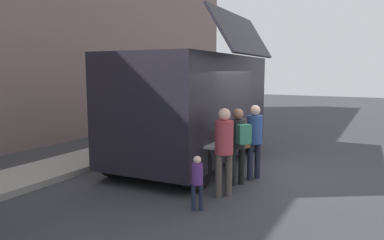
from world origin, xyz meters
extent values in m
plane|color=#38383D|center=(0.00, 0.00, 0.00)|extent=(60.00, 60.00, 0.00)
cube|color=black|center=(0.03, 2.04, 1.60)|extent=(5.60, 2.72, 2.61)
cube|color=black|center=(-0.45, 0.47, 3.36)|extent=(3.05, 0.81, 1.03)
cube|color=black|center=(-0.46, 0.84, 1.92)|extent=(2.87, 0.23, 1.17)
cube|color=#B7B7BC|center=(-0.45, 0.63, 0.92)|extent=(3.03, 0.49, 0.05)
cylinder|color=green|center=(-1.60, 0.53, 1.04)|extent=(0.06, 0.06, 0.19)
cylinder|color=orange|center=(-1.40, 0.64, 1.03)|extent=(0.07, 0.07, 0.18)
cylinder|color=red|center=(-1.15, 0.54, 1.06)|extent=(0.08, 0.08, 0.24)
cylinder|color=red|center=(-0.94, 0.63, 1.03)|extent=(0.06, 0.06, 0.18)
cylinder|color=white|center=(-0.68, 0.57, 1.07)|extent=(0.06, 0.06, 0.26)
cylinder|color=white|center=(-0.45, 0.65, 1.05)|extent=(0.07, 0.07, 0.21)
cylinder|color=green|center=(-0.21, 0.69, 1.05)|extent=(0.08, 0.08, 0.22)
cylinder|color=green|center=(0.03, 0.61, 1.05)|extent=(0.06, 0.06, 0.20)
cylinder|color=red|center=(0.25, 0.70, 1.05)|extent=(0.06, 0.06, 0.22)
cylinder|color=orange|center=(0.49, 0.72, 1.07)|extent=(0.07, 0.07, 0.25)
cylinder|color=orange|center=(0.70, 0.63, 1.04)|extent=(0.06, 0.06, 0.19)
cube|color=black|center=(2.72, 2.16, 2.07)|extent=(0.18, 2.10, 1.15)
cylinder|color=black|center=(2.03, 3.22, 0.45)|extent=(0.90, 0.28, 0.90)
cylinder|color=black|center=(2.12, 1.05, 0.45)|extent=(0.90, 0.28, 0.90)
cylinder|color=black|center=(-2.06, 3.03, 0.45)|extent=(0.90, 0.28, 0.90)
cylinder|color=black|center=(-1.96, 0.86, 0.45)|extent=(0.90, 0.28, 0.90)
cylinder|color=#2C623A|center=(4.23, 4.34, 0.52)|extent=(0.60, 0.60, 1.05)
cylinder|color=#1E2336|center=(-0.77, 0.11, 0.43)|extent=(0.13, 0.13, 0.85)
cylinder|color=#1E2336|center=(-0.57, 0.00, 0.43)|extent=(0.13, 0.13, 0.85)
cylinder|color=#2B4D8D|center=(-0.67, 0.06, 1.17)|extent=(0.35, 0.35, 0.64)
sphere|color=beige|center=(-0.67, 0.06, 1.61)|extent=(0.24, 0.24, 0.24)
cube|color=brown|center=(-0.91, 0.20, 0.90)|extent=(0.25, 0.23, 0.25)
cylinder|color=black|center=(-1.33, 0.32, 0.42)|extent=(0.13, 0.13, 0.83)
cylinder|color=black|center=(-1.16, 0.18, 0.42)|extent=(0.13, 0.13, 0.83)
cylinder|color=#242527|center=(-1.24, 0.25, 1.15)|extent=(0.35, 0.35, 0.63)
sphere|color=#976A4E|center=(-1.24, 0.25, 1.58)|extent=(0.23, 0.23, 0.23)
cube|color=#358663|center=(-1.41, 0.05, 1.18)|extent=(0.34, 0.32, 0.41)
cylinder|color=#4F443F|center=(-2.16, 0.28, 0.44)|extent=(0.14, 0.14, 0.88)
cylinder|color=#4F443F|center=(-1.98, 0.14, 0.44)|extent=(0.14, 0.14, 0.88)
cylinder|color=#AD3A43|center=(-2.07, 0.21, 1.21)|extent=(0.36, 0.36, 0.66)
sphere|color=beige|center=(-2.07, 0.21, 1.66)|extent=(0.25, 0.25, 0.25)
cylinder|color=#1E2338|center=(-3.02, 0.38, 0.25)|extent=(0.08, 0.08, 0.50)
cylinder|color=#1E2338|center=(-2.95, 0.27, 0.25)|extent=(0.08, 0.08, 0.50)
cylinder|color=#552D75|center=(-2.99, 0.33, 0.68)|extent=(0.21, 0.21, 0.37)
sphere|color=beige|center=(-2.99, 0.33, 0.94)|extent=(0.14, 0.14, 0.14)
camera|label=1|loc=(-8.41, -2.52, 2.49)|focal=33.19mm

